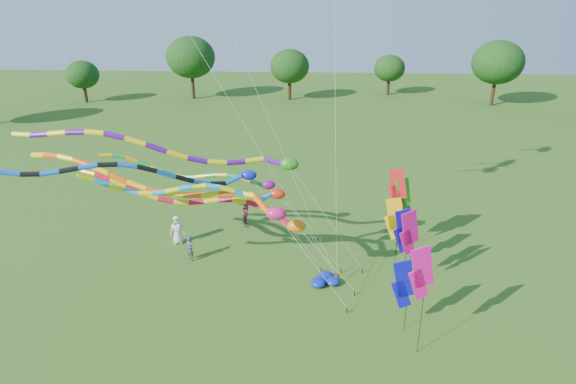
# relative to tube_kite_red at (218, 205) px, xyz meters

# --- Properties ---
(ground) EXTENTS (160.00, 160.00, 0.00)m
(ground) POSITION_rel_tube_kite_red_xyz_m (3.76, -4.25, -4.33)
(ground) COLOR #2D5616
(ground) RESTS_ON ground
(tree_ring) EXTENTS (117.79, 123.28, 9.68)m
(tree_ring) POSITION_rel_tube_kite_red_xyz_m (6.52, -1.80, 0.99)
(tree_ring) COLOR #382314
(tree_ring) RESTS_ON ground
(tube_kite_red) EXTENTS (14.15, 2.12, 6.47)m
(tube_kite_red) POSITION_rel_tube_kite_red_xyz_m (0.00, 0.00, 0.00)
(tube_kite_red) COLOR black
(tube_kite_red) RESTS_ON ground
(tube_kite_orange) EXTENTS (15.74, 2.89, 7.75)m
(tube_kite_orange) POSITION_rel_tube_kite_red_xyz_m (-1.43, -1.28, 1.35)
(tube_kite_orange) COLOR black
(tube_kite_orange) RESTS_ON ground
(tube_kite_purple) EXTENTS (17.19, 1.86, 9.13)m
(tube_kite_purple) POSITION_rel_tube_kite_red_xyz_m (-1.39, -0.06, 2.88)
(tube_kite_purple) COLOR black
(tube_kite_purple) RESTS_ON ground
(tube_kite_blue) EXTENTS (14.32, 5.19, 8.34)m
(tube_kite_blue) POSITION_rel_tube_kite_red_xyz_m (-2.31, -2.23, 2.48)
(tube_kite_blue) COLOR black
(tube_kite_blue) RESTS_ON ground
(tube_kite_cyan) EXTENTS (12.14, 3.49, 7.36)m
(tube_kite_cyan) POSITION_rel_tube_kite_red_xyz_m (-0.05, -1.28, 1.30)
(tube_kite_cyan) COLOR black
(tube_kite_cyan) RESTS_ON ground
(tube_kite_green) EXTENTS (12.78, 1.00, 6.29)m
(tube_kite_green) POSITION_rel_tube_kite_red_xyz_m (-1.39, 4.32, 0.02)
(tube_kite_green) COLOR black
(tube_kite_green) RESTS_ON ground
(banner_pole_magenta_a) EXTENTS (1.14, 0.36, 5.25)m
(banner_pole_magenta_a) POSITION_rel_tube_kite_red_xyz_m (9.30, -5.49, -0.35)
(banner_pole_magenta_a) COLOR black
(banner_pole_magenta_a) RESTS_ON ground
(banner_pole_violet) EXTENTS (1.14, 0.40, 4.37)m
(banner_pole_violet) POSITION_rel_tube_kite_red_xyz_m (10.11, 4.22, -1.22)
(banner_pole_violet) COLOR black
(banner_pole_violet) RESTS_ON ground
(banner_pole_blue_b) EXTENTS (1.16, 0.24, 4.52)m
(banner_pole_blue_b) POSITION_rel_tube_kite_red_xyz_m (9.53, -0.30, -1.07)
(banner_pole_blue_b) COLOR black
(banner_pole_blue_b) RESTS_ON ground
(banner_pole_orange) EXTENTS (1.16, 0.21, 4.47)m
(banner_pole_orange) POSITION_rel_tube_kite_red_xyz_m (9.29, 1.25, -1.12)
(banner_pole_orange) COLOR black
(banner_pole_orange) RESTS_ON ground
(banner_pole_magenta_b) EXTENTS (1.10, 0.53, 4.67)m
(banner_pole_magenta_b) POSITION_rel_tube_kite_red_xyz_m (9.70, -0.79, -0.92)
(banner_pole_magenta_b) COLOR black
(banner_pole_magenta_b) RESTS_ON ground
(banner_pole_green) EXTENTS (1.09, 0.56, 4.75)m
(banner_pole_green) POSITION_rel_tube_kite_red_xyz_m (10.06, 3.44, -0.85)
(banner_pole_green) COLOR black
(banner_pole_green) RESTS_ON ground
(banner_pole_red) EXTENTS (1.15, 0.34, 5.41)m
(banner_pole_red) POSITION_rel_tube_kite_red_xyz_m (9.67, 3.30, -0.19)
(banner_pole_red) COLOR black
(banner_pole_red) RESTS_ON ground
(banner_pole_blue_a) EXTENTS (1.16, 0.21, 3.71)m
(banner_pole_blue_a) POSITION_rel_tube_kite_red_xyz_m (8.99, -3.95, -1.88)
(banner_pole_blue_a) COLOR black
(banner_pole_blue_a) RESTS_ON ground
(blue_nylon_heap) EXTENTS (1.44, 1.45, 0.47)m
(blue_nylon_heap) POSITION_rel_tube_kite_red_xyz_m (5.88, -0.10, -4.12)
(blue_nylon_heap) COLOR #0B239B
(blue_nylon_heap) RESTS_ON ground
(person_a) EXTENTS (0.99, 0.73, 1.85)m
(person_a) POSITION_rel_tube_kite_red_xyz_m (-3.44, 3.77, -3.41)
(person_a) COLOR silver
(person_a) RESTS_ON ground
(person_b) EXTENTS (0.67, 0.65, 1.55)m
(person_b) POSITION_rel_tube_kite_red_xyz_m (-2.18, 1.72, -3.56)
(person_b) COLOR #414C5B
(person_b) RESTS_ON ground
(person_c) EXTENTS (0.70, 0.87, 1.68)m
(person_c) POSITION_rel_tube_kite_red_xyz_m (0.51, 6.51, -3.49)
(person_c) COLOR #802E46
(person_c) RESTS_ON ground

